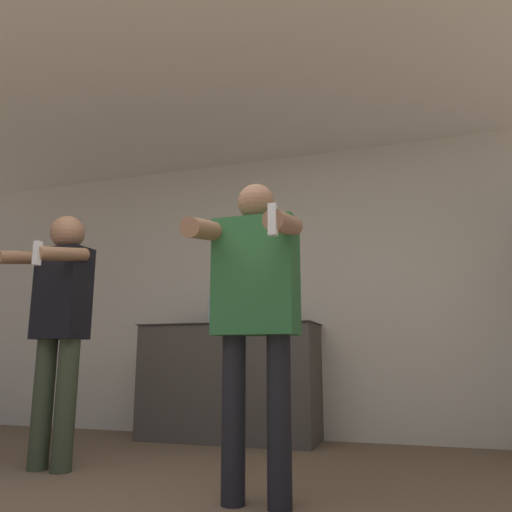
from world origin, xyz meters
TOP-DOWN VIEW (x-y plane):
  - wall_back at (0.00, 2.89)m, footprint 7.00×0.06m
  - ceiling_slab at (0.00, 1.43)m, footprint 7.00×3.38m
  - counter at (-0.45, 2.60)m, footprint 1.53×0.55m
  - bottle_short_whiskey at (-0.15, 2.63)m, footprint 0.09×0.09m
  - bottle_brown_liquor at (-0.27, 2.63)m, footprint 0.08×0.08m
  - bottle_dark_rum at (-0.64, 2.63)m, footprint 0.08×0.08m
  - bottle_tall_gin at (-0.47, 2.63)m, footprint 0.08×0.08m
  - person_woman_foreground at (0.34, 0.85)m, footprint 0.49×0.49m
  - person_man_side at (-1.09, 1.19)m, footprint 0.42×0.54m

SIDE VIEW (x-z plane):
  - counter at x=-0.45m, z-range 0.00..0.96m
  - person_man_side at x=-1.09m, z-range 0.14..1.74m
  - person_woman_foreground at x=0.34m, z-range 0.18..1.73m
  - bottle_short_whiskey at x=-0.15m, z-range 0.93..1.18m
  - bottle_tall_gin at x=-0.47m, z-range 0.93..1.22m
  - bottle_brown_liquor at x=-0.27m, z-range 0.93..1.23m
  - bottle_dark_rum at x=-0.64m, z-range 0.93..1.24m
  - wall_back at x=0.00m, z-range 0.00..2.55m
  - ceiling_slab at x=0.00m, z-range 2.55..2.60m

